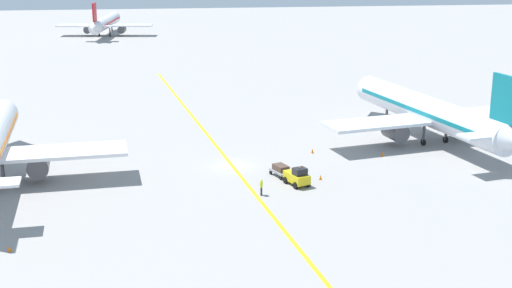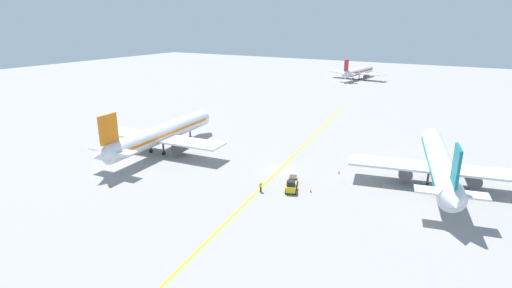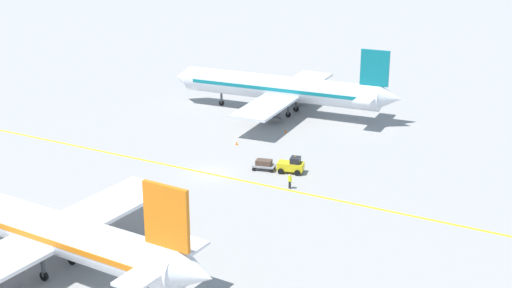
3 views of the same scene
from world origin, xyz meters
name	(u,v)px [view 3 (image 3 of 3)]	position (x,y,z in m)	size (l,w,h in m)	color
ground_plane	(210,174)	(0.00, 0.00, 0.00)	(400.00, 400.00, 0.00)	gray
apron_yellow_centreline	(210,174)	(0.00, 0.00, 0.00)	(0.40, 120.00, 0.01)	yellow
airplane_at_gate	(42,229)	(-25.33, -2.55, 3.71)	(28.34, 35.55, 10.60)	white
airplane_adjacent_stand	(283,89)	(25.19, 7.04, 3.71)	(28.47, 35.28, 10.60)	silver
baggage_tug_white	(291,165)	(5.87, -7.34, 0.90)	(2.58, 3.34, 2.11)	gold
baggage_cart_trailing	(264,164)	(4.70, -4.26, 0.76)	(2.23, 2.93, 1.24)	gray
ground_crew_worker	(290,181)	(1.82, -9.81, 0.91)	(0.31, 0.56, 1.68)	#23232D
traffic_cone_near_nose	(237,143)	(9.84, 3.74, 0.28)	(0.32, 0.32, 0.55)	orange
traffic_cone_by_wingtip	(286,131)	(17.65, 1.39, 0.28)	(0.32, 0.32, 0.55)	orange
traffic_cone_far_edge	(294,161)	(8.61, -5.96, 0.28)	(0.32, 0.32, 0.55)	orange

